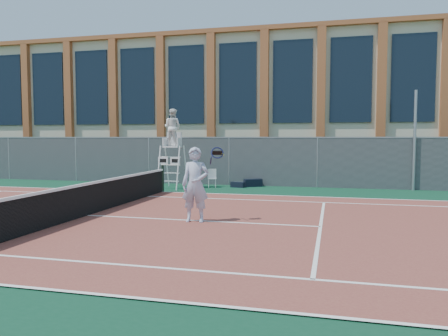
% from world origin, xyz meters
% --- Properties ---
extents(ground, '(120.00, 120.00, 0.00)m').
position_xyz_m(ground, '(0.00, 0.00, 0.00)').
color(ground, '#233814').
extents(apron, '(36.00, 20.00, 0.01)m').
position_xyz_m(apron, '(0.00, 1.00, 0.01)').
color(apron, '#0D3924').
rests_on(apron, ground).
extents(tennis_court, '(23.77, 10.97, 0.02)m').
position_xyz_m(tennis_court, '(0.00, 0.00, 0.02)').
color(tennis_court, brown).
rests_on(tennis_court, apron).
extents(tennis_net, '(0.10, 11.30, 1.10)m').
position_xyz_m(tennis_net, '(0.00, 0.00, 0.54)').
color(tennis_net, black).
rests_on(tennis_net, ground).
extents(fence, '(40.00, 0.06, 2.20)m').
position_xyz_m(fence, '(0.00, 8.80, 1.10)').
color(fence, '#595E60').
rests_on(fence, ground).
extents(hedge, '(40.00, 1.40, 2.20)m').
position_xyz_m(hedge, '(0.00, 10.00, 1.10)').
color(hedge, black).
rests_on(hedge, ground).
extents(building, '(45.00, 10.60, 8.22)m').
position_xyz_m(building, '(0.00, 17.95, 4.15)').
color(building, beige).
rests_on(building, ground).
extents(steel_pole, '(0.12, 0.12, 4.17)m').
position_xyz_m(steel_pole, '(9.95, 8.70, 2.09)').
color(steel_pole, '#9EA0A5').
rests_on(steel_pole, ground).
extents(umpire_chair, '(0.98, 1.50, 3.49)m').
position_xyz_m(umpire_chair, '(-0.11, 7.05, 2.55)').
color(umpire_chair, white).
rests_on(umpire_chair, ground).
extents(plastic_chair, '(0.46, 0.47, 0.81)m').
position_xyz_m(plastic_chair, '(1.46, 7.80, 0.48)').
color(plastic_chair, silver).
rests_on(plastic_chair, apron).
extents(sports_bag_near, '(0.86, 0.67, 0.34)m').
position_xyz_m(sports_bag_near, '(3.19, 8.41, 0.18)').
color(sports_bag_near, black).
rests_on(sports_bag_near, apron).
extents(sports_bag_far, '(0.63, 0.35, 0.24)m').
position_xyz_m(sports_bag_far, '(2.59, 7.95, 0.13)').
color(sports_bag_far, black).
rests_on(sports_bag_far, apron).
extents(tennis_player, '(1.08, 0.74, 1.94)m').
position_xyz_m(tennis_player, '(3.23, -0.13, 1.01)').
color(tennis_player, '#ACB3CF').
rests_on(tennis_player, tennis_court).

